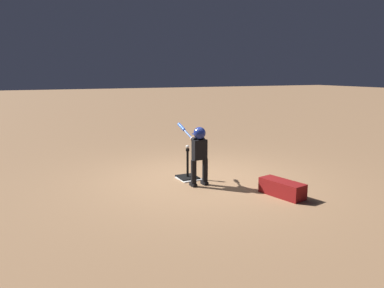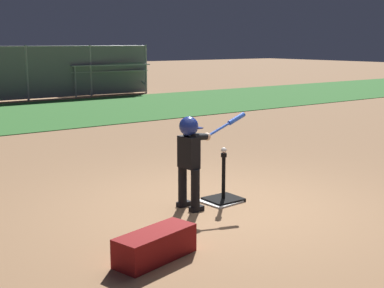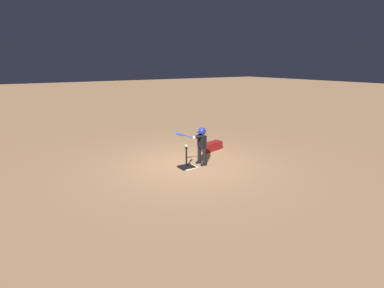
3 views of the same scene
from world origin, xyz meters
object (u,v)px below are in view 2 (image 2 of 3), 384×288
Objects in this scene: bleachers_left_center at (102,79)px; baseball at (224,150)px; batter_child at (191,150)px; equipment_bag at (155,245)px; batting_tee at (223,195)px.

baseball is at bearing -111.26° from bleachers_left_center.
equipment_bag is (-1.21, -1.08, -0.59)m from batter_child.
batting_tee is 0.19× the size of bleachers_left_center.
bleachers_left_center reaches higher than batting_tee.
batter_child is 15.63m from bleachers_left_center.
bleachers_left_center is (6.12, 14.39, -0.14)m from batter_child.
equipment_bag is at bearing -115.37° from bleachers_left_center.
batting_tee is at bearing 0.36° from batter_child.
bleachers_left_center reaches higher than batter_child.
batter_child is 15.61× the size of baseball.
batting_tee is 2.05m from equipment_bag.
batter_child reaches higher than batting_tee.
bleachers_left_center is (5.60, 14.38, 0.51)m from batting_tee.
batter_child is (-0.52, -0.00, 0.65)m from batting_tee.
batter_child is at bearing -179.64° from baseball.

